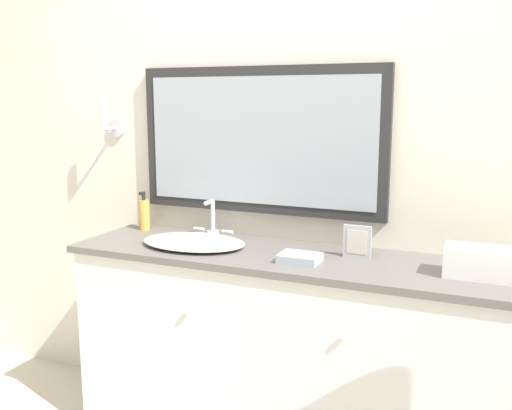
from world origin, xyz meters
TOP-DOWN VIEW (x-y plane):
  - wall_back at (-0.01, 0.56)m, footprint 8.00×0.18m
  - vanity_counter at (0.00, 0.28)m, footprint 1.86×0.51m
  - sink_basin at (-0.41, 0.26)m, footprint 0.48×0.38m
  - soap_bottle at (-0.80, 0.44)m, footprint 0.05×0.06m
  - appliance_box at (0.76, 0.26)m, footprint 0.23×0.13m
  - picture_frame at (0.30, 0.34)m, footprint 0.11×0.01m
  - hand_towel_near_sink at (0.10, 0.19)m, footprint 0.16×0.12m

SIDE VIEW (x-z plane):
  - vanity_counter at x=0.00m, z-range 0.00..0.89m
  - hand_towel_near_sink at x=0.10m, z-range 0.89..0.92m
  - sink_basin at x=-0.41m, z-range 0.82..1.00m
  - appliance_box at x=0.76m, z-range 0.89..1.00m
  - picture_frame at x=0.30m, z-range 0.89..1.02m
  - soap_bottle at x=-0.80m, z-range 0.87..1.06m
  - wall_back at x=-0.01m, z-range 0.00..2.55m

